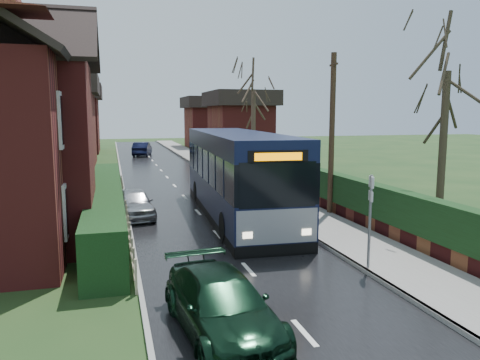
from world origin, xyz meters
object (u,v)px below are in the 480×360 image
object	(u,v)px
car_silver	(134,203)
telegraph_pole	(332,135)
car_green	(221,305)
bus	(237,175)
bus_stop_sign	(370,208)

from	to	relation	value
car_silver	telegraph_pole	distance (m)	8.90
car_silver	car_green	distance (m)	11.36
car_silver	telegraph_pole	world-z (taller)	telegraph_pole
bus	car_silver	size ratio (longest dim) A/B	3.29
car_silver	bus_stop_sign	xyz separation A→B (m)	(6.00, -8.76, 1.18)
car_green	bus_stop_sign	xyz separation A→B (m)	(4.80, 2.54, 1.20)
telegraph_pole	bus	bearing A→B (deg)	176.04
car_green	bus_stop_sign	size ratio (longest dim) A/B	1.52
telegraph_pole	car_silver	bearing A→B (deg)	175.38
bus	car_green	size ratio (longest dim) A/B	2.87
bus	telegraph_pole	distance (m)	4.38
bus	telegraph_pole	bearing A→B (deg)	-8.80
car_silver	car_green	xyz separation A→B (m)	(1.20, -11.29, -0.02)
bus	car_green	bearing A→B (deg)	-103.80
bus	telegraph_pole	size ratio (longest dim) A/B	1.73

